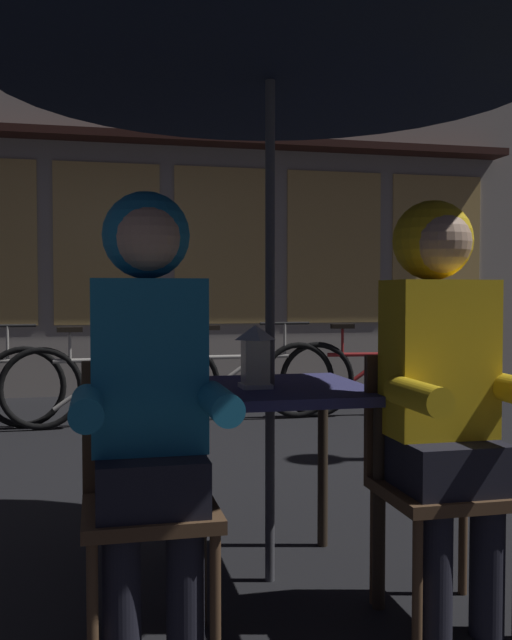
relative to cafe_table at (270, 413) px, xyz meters
The scene contains 12 objects.
ground_plane 0.64m from the cafe_table, ahead, with size 60.00×60.00×0.00m, color black.
cafe_table is the anchor object (origin of this frame).
patio_umbrella 1.42m from the cafe_table, ahead, with size 2.10×2.10×2.31m.
lantern 0.24m from the cafe_table, 144.16° to the right, with size 0.11×0.11×0.23m.
chair_left 0.62m from the cafe_table, 142.45° to the right, with size 0.40×0.40×0.87m.
chair_right 0.62m from the cafe_table, 37.55° to the right, with size 0.40×0.40×0.87m.
person_left_hooded 0.67m from the cafe_table, 138.43° to the right, with size 0.45×0.56×1.40m.
person_right_hooded 0.67m from the cafe_table, 41.57° to the right, with size 0.45×0.56×1.40m.
shopfront_building 5.95m from the cafe_table, 95.35° to the left, with size 10.00×0.93×6.20m.
bicycle_third 3.33m from the cafe_table, 99.61° to the left, with size 1.68×0.11×0.84m.
bicycle_fourth 3.38m from the cafe_table, 80.38° to the left, with size 1.68×0.09×0.84m.
bicycle_fifth 3.73m from the cafe_table, 61.91° to the left, with size 1.68×0.22×0.84m.
Camera 1 is at (-0.64, -2.57, 1.09)m, focal length 39.93 mm.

